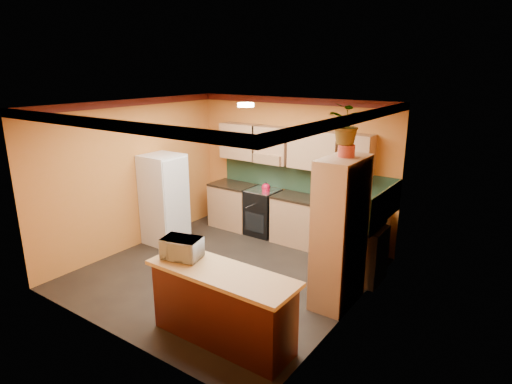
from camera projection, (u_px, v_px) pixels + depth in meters
room_shell at (235, 144)px, 6.59m from camera, size 4.24×4.24×2.72m
base_cabinets_back at (290, 219)px, 8.18m from camera, size 3.65×0.60×0.88m
countertop_back at (291, 196)px, 8.05m from camera, size 3.65×0.62×0.04m
stove at (263, 212)px, 8.52m from camera, size 0.58×0.58×0.91m
kettle at (266, 187)px, 8.27m from camera, size 0.20×0.20×0.18m
sink at (328, 201)px, 7.61m from camera, size 0.48×0.40×0.03m
base_cabinets_right at (357, 252)px, 6.71m from camera, size 0.60×0.80×0.88m
countertop_right at (359, 224)px, 6.58m from camera, size 0.62×0.80×0.04m
fridge at (164, 199)px, 7.99m from camera, size 0.68×0.66×1.70m
pantry at (340, 233)px, 5.85m from camera, size 0.48×0.90×2.10m
fern_pot at (346, 151)px, 5.57m from camera, size 0.22×0.22×0.16m
fern at (348, 124)px, 5.47m from camera, size 0.59×0.56×0.53m
breakfast_bar at (222, 308)px, 5.14m from camera, size 1.80×0.55×0.88m
bar_top at (221, 273)px, 5.01m from camera, size 1.90×0.65×0.05m
microwave at (182, 248)px, 5.32m from camera, size 0.54×0.44×0.26m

